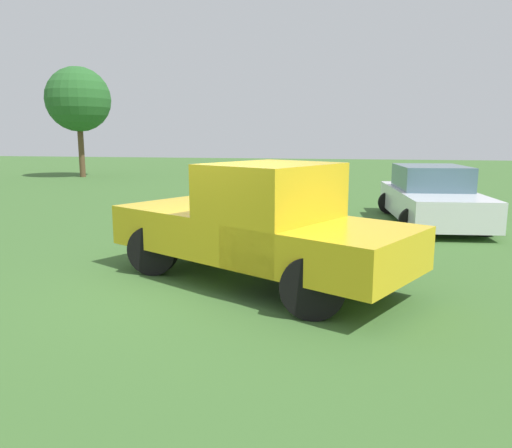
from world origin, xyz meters
name	(u,v)px	position (x,y,z in m)	size (l,w,h in m)	color
ground_plane	(218,288)	(0.00, 0.00, 0.00)	(80.00, 80.00, 0.00)	#3D662D
pickup_truck	(262,222)	(0.60, 0.37, 0.94)	(5.05, 3.89, 1.82)	black
sedan_near	(432,197)	(3.93, 6.27, 0.66)	(2.49, 4.82, 1.45)	black
tree_back_left	(78,100)	(-12.22, 17.45, 4.04)	(3.33, 3.33, 5.72)	brown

